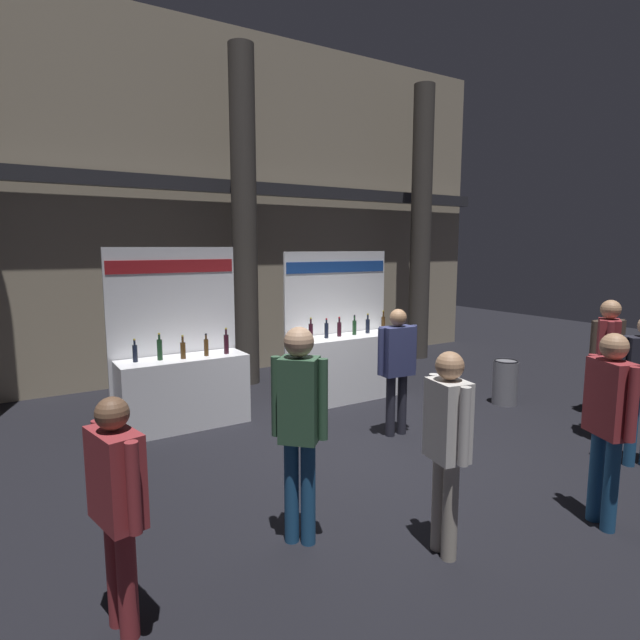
{
  "coord_description": "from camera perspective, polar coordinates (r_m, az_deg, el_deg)",
  "views": [
    {
      "loc": [
        -3.79,
        -4.88,
        2.49
      ],
      "look_at": [
        -0.06,
        1.08,
        1.49
      ],
      "focal_mm": 29.03,
      "sensor_mm": 36.0,
      "label": 1
    }
  ],
  "objects": [
    {
      "name": "visitor_7",
      "position": [
        6.85,
        8.51,
        -4.39
      ],
      "size": [
        0.6,
        0.27,
        1.69
      ],
      "rotation": [
        0.0,
        0.0,
        3.06
      ],
      "color": "#23232D",
      "rests_on": "ground_plane"
    },
    {
      "name": "ground_plane",
      "position": [
        6.66,
        5.53,
        -13.85
      ],
      "size": [
        25.31,
        25.31,
        0.0
      ],
      "primitive_type": "plane",
      "color": "black"
    },
    {
      "name": "visitor_2",
      "position": [
        3.66,
        -21.48,
        -17.54
      ],
      "size": [
        0.31,
        0.58,
        1.57
      ],
      "rotation": [
        0.0,
        0.0,
        1.78
      ],
      "color": "maroon",
      "rests_on": "ground_plane"
    },
    {
      "name": "visitor_1",
      "position": [
        4.32,
        -2.29,
        -10.62
      ],
      "size": [
        0.39,
        0.39,
        1.85
      ],
      "rotation": [
        0.0,
        0.0,
        2.36
      ],
      "color": "navy",
      "rests_on": "ground_plane"
    },
    {
      "name": "visitor_5",
      "position": [
        5.23,
        29.24,
        -8.91
      ],
      "size": [
        0.35,
        0.54,
        1.75
      ],
      "rotation": [
        0.0,
        0.0,
        1.19
      ],
      "color": "navy",
      "rests_on": "ground_plane"
    },
    {
      "name": "exhibitor_booth_0",
      "position": [
        7.47,
        -14.93,
        -6.74
      ],
      "size": [
        1.82,
        0.66,
        2.48
      ],
      "color": "white",
      "rests_on": "ground_plane"
    },
    {
      "name": "visitor_3",
      "position": [
        7.56,
        29.08,
        -3.56
      ],
      "size": [
        0.45,
        0.39,
        1.82
      ],
      "rotation": [
        0.0,
        0.0,
        0.58
      ],
      "color": "silver",
      "rests_on": "ground_plane"
    },
    {
      "name": "hall_colonnade",
      "position": [
        10.21,
        -10.38,
        12.14
      ],
      "size": [
        12.66,
        1.37,
        6.53
      ],
      "color": "tan",
      "rests_on": "ground_plane"
    },
    {
      "name": "visitor_8",
      "position": [
        8.77,
        29.06,
        -2.84
      ],
      "size": [
        0.63,
        0.28,
        1.63
      ],
      "rotation": [
        0.0,
        0.0,
        2.98
      ],
      "color": "#33563D",
      "rests_on": "ground_plane"
    },
    {
      "name": "trash_bin",
      "position": [
        8.77,
        19.74,
        -6.45
      ],
      "size": [
        0.39,
        0.39,
        0.71
      ],
      "color": "slate",
      "rests_on": "ground_plane"
    },
    {
      "name": "visitor_6",
      "position": [
        4.31,
        13.84,
        -12.39
      ],
      "size": [
        0.3,
        0.49,
        1.68
      ],
      "rotation": [
        0.0,
        0.0,
        4.53
      ],
      "color": "#ADA393",
      "rests_on": "ground_plane"
    },
    {
      "name": "exhibitor_booth_1",
      "position": [
        8.53,
        2.91,
        -4.52
      ],
      "size": [
        1.97,
        0.66,
        2.41
      ],
      "color": "white",
      "rests_on": "ground_plane"
    }
  ]
}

